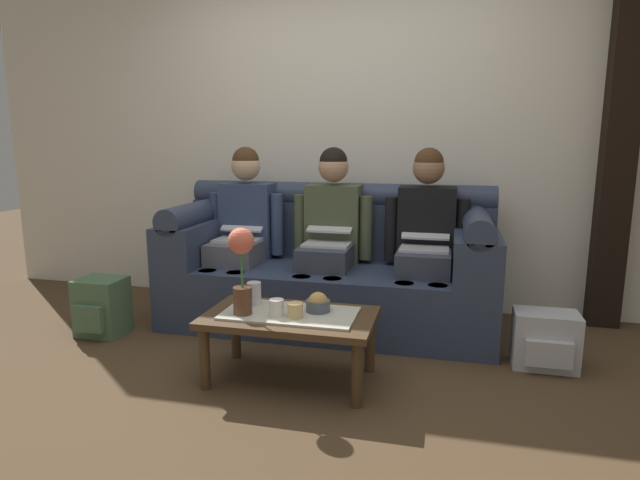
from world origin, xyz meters
TOP-DOWN VIEW (x-y plane):
  - ground_plane at (0.00, 0.00)m, footprint 14.00×14.00m
  - back_wall_patterned at (0.00, 1.70)m, footprint 6.00×0.12m
  - timber_pillar at (1.86, 1.58)m, footprint 0.20×0.20m
  - couch at (0.00, 1.17)m, footprint 2.22×0.88m
  - person_left at (-0.65, 1.17)m, footprint 0.56×0.67m
  - person_middle at (0.00, 1.17)m, footprint 0.56×0.67m
  - person_right at (0.65, 1.17)m, footprint 0.56×0.67m
  - coffee_table at (0.00, 0.20)m, footprint 0.90×0.52m
  - flower_vase at (-0.23, 0.12)m, footprint 0.13×0.13m
  - snack_bowl at (0.14, 0.26)m, footprint 0.13×0.13m
  - cup_near_left at (0.05, 0.14)m, footprint 0.08×0.08m
  - cup_near_right at (-0.23, 0.29)m, footprint 0.08×0.08m
  - cup_far_center at (-0.05, 0.14)m, footprint 0.08×0.08m
  - backpack_left at (-1.40, 0.55)m, footprint 0.29×0.29m
  - backpack_right at (1.35, 0.70)m, footprint 0.35×0.26m

SIDE VIEW (x-z plane):
  - ground_plane at x=0.00m, z-range 0.00..0.00m
  - backpack_right at x=1.35m, z-range 0.00..0.32m
  - backpack_left at x=-1.40m, z-range 0.00..0.38m
  - coffee_table at x=0.00m, z-range 0.13..0.51m
  - couch at x=0.00m, z-range -0.11..0.85m
  - cup_near_left at x=0.05m, z-range 0.38..0.45m
  - snack_bowl at x=0.14m, z-range 0.37..0.47m
  - cup_far_center at x=-0.05m, z-range 0.38..0.47m
  - cup_near_right at x=-0.23m, z-range 0.38..0.50m
  - flower_vase at x=-0.23m, z-range 0.42..0.88m
  - person_left at x=-0.65m, z-range 0.05..1.27m
  - person_right at x=0.65m, z-range 0.05..1.27m
  - person_middle at x=0.00m, z-range 0.05..1.27m
  - back_wall_patterned at x=0.00m, z-range 0.00..2.90m
  - timber_pillar at x=1.86m, z-range 0.00..2.90m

